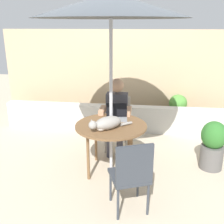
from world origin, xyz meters
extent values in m
plane|color=#BCAD93|center=(0.00, 0.00, 0.00)|extent=(14.00, 14.00, 0.00)
cube|color=tan|center=(0.00, 2.15, 0.96)|extent=(5.17, 0.08, 1.92)
cube|color=beige|center=(0.00, 1.53, 0.26)|extent=(4.65, 0.20, 0.51)
cylinder|color=brown|center=(0.00, 0.00, 0.69)|extent=(0.99, 0.99, 0.03)
cylinder|color=brown|center=(0.27, 0.27, 0.34)|extent=(0.04, 0.04, 0.68)
cylinder|color=brown|center=(-0.27, 0.27, 0.34)|extent=(0.04, 0.04, 0.68)
cylinder|color=brown|center=(-0.27, -0.27, 0.34)|extent=(0.04, 0.04, 0.68)
cylinder|color=brown|center=(0.27, -0.27, 0.34)|extent=(0.04, 0.04, 0.68)
cylinder|color=#B7B7BC|center=(0.00, 0.00, 1.11)|extent=(0.04, 0.04, 2.22)
cone|color=#2D3338|center=(0.00, 0.00, 2.23)|extent=(1.92, 1.92, 0.29)
sphere|color=#B7B7BC|center=(0.00, 0.00, 2.25)|extent=(0.06, 0.06, 0.06)
cube|color=#B2A899|center=(0.00, 0.71, 0.41)|extent=(0.40, 0.40, 0.04)
cube|color=#B2A899|center=(0.00, 0.89, 0.65)|extent=(0.40, 0.04, 0.44)
cylinder|color=#B2A899|center=(0.17, 0.88, 0.20)|extent=(0.03, 0.03, 0.39)
cylinder|color=#B2A899|center=(-0.17, 0.88, 0.20)|extent=(0.03, 0.03, 0.39)
cylinder|color=#B2A899|center=(-0.17, 0.54, 0.20)|extent=(0.03, 0.03, 0.39)
cylinder|color=#B2A899|center=(0.17, 0.54, 0.20)|extent=(0.03, 0.03, 0.39)
cube|color=#33383F|center=(0.31, -0.79, 0.41)|extent=(0.52, 0.52, 0.04)
cube|color=#33383F|center=(0.38, -0.96, 0.65)|extent=(0.39, 0.18, 0.44)
cylinder|color=#33383F|center=(0.21, -1.01, 0.20)|extent=(0.03, 0.03, 0.39)
cylinder|color=#33383F|center=(0.53, -0.89, 0.20)|extent=(0.03, 0.03, 0.39)
cylinder|color=#33383F|center=(0.41, -0.57, 0.20)|extent=(0.03, 0.03, 0.39)
cylinder|color=#33383F|center=(0.09, -0.69, 0.20)|extent=(0.03, 0.03, 0.39)
cube|color=#3F3F47|center=(0.00, 0.71, 0.70)|extent=(0.34, 0.20, 0.54)
sphere|color=tan|center=(0.00, 0.70, 1.10)|extent=(0.22, 0.22, 0.22)
cube|color=#383842|center=(-0.08, 0.56, 0.48)|extent=(0.12, 0.30, 0.12)
cylinder|color=#383842|center=(-0.08, 0.41, 0.22)|extent=(0.10, 0.10, 0.43)
cube|color=#383842|center=(0.08, 0.56, 0.48)|extent=(0.12, 0.30, 0.12)
cylinder|color=#383842|center=(0.08, 0.41, 0.22)|extent=(0.10, 0.10, 0.43)
cube|color=tan|center=(-0.20, 0.49, 0.75)|extent=(0.08, 0.32, 0.08)
cube|color=tan|center=(0.20, 0.49, 0.75)|extent=(0.08, 0.32, 0.08)
cube|color=gray|center=(0.05, 0.20, 0.72)|extent=(0.32, 0.25, 0.02)
cube|color=black|center=(0.04, 0.31, 0.82)|extent=(0.30, 0.09, 0.20)
cube|color=gray|center=(0.04, 0.32, 0.82)|extent=(0.30, 0.09, 0.20)
ellipsoid|color=gray|center=(-0.02, -0.16, 0.79)|extent=(0.42, 0.41, 0.17)
sphere|color=gray|center=(-0.19, -0.31, 0.81)|extent=(0.11, 0.11, 0.11)
ellipsoid|color=white|center=(-0.10, -0.24, 0.75)|extent=(0.17, 0.17, 0.09)
cylinder|color=gray|center=(0.21, 0.00, 0.73)|extent=(0.16, 0.15, 0.04)
cone|color=gray|center=(-0.21, -0.29, 0.86)|extent=(0.04, 0.04, 0.03)
cone|color=gray|center=(-0.17, -0.34, 0.86)|extent=(0.04, 0.04, 0.03)
cylinder|color=#9E5138|center=(1.10, 1.89, 0.18)|extent=(0.28, 0.28, 0.36)
ellipsoid|color=#4C8C38|center=(1.10, 1.89, 0.51)|extent=(0.36, 0.36, 0.34)
cylinder|color=#595654|center=(1.44, 0.27, 0.17)|extent=(0.33, 0.33, 0.35)
ellipsoid|color=#2D6B28|center=(1.44, 0.27, 0.52)|extent=(0.36, 0.36, 0.40)
camera|label=1|loc=(0.47, -3.39, 2.03)|focal=42.87mm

